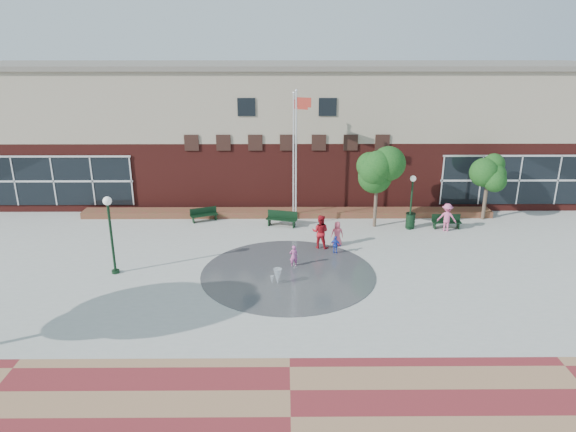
{
  "coord_description": "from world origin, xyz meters",
  "views": [
    {
      "loc": [
        -0.17,
        -19.52,
        10.63
      ],
      "look_at": [
        0.0,
        4.0,
        2.6
      ],
      "focal_mm": 32.0,
      "sensor_mm": 36.0,
      "label": 1
    }
  ],
  "objects_px": {
    "flagpole_right": "(294,151)",
    "child_splash": "(294,256)",
    "trash_can": "(410,221)",
    "bench_left": "(204,217)",
    "flagpole_left": "(297,153)"
  },
  "relations": [
    {
      "from": "bench_left",
      "to": "child_splash",
      "type": "distance_m",
      "value": 8.7
    },
    {
      "from": "flagpole_right",
      "to": "trash_can",
      "type": "xyz_separation_m",
      "value": [
        6.92,
        -1.56,
        -3.92
      ]
    },
    {
      "from": "trash_can",
      "to": "flagpole_left",
      "type": "bearing_deg",
      "value": 176.49
    },
    {
      "from": "flagpole_right",
      "to": "bench_left",
      "type": "relative_size",
      "value": 4.54
    },
    {
      "from": "flagpole_right",
      "to": "trash_can",
      "type": "distance_m",
      "value": 8.1
    },
    {
      "from": "flagpole_left",
      "to": "trash_can",
      "type": "distance_m",
      "value": 7.92
    },
    {
      "from": "bench_left",
      "to": "child_splash",
      "type": "height_order",
      "value": "child_splash"
    },
    {
      "from": "flagpole_left",
      "to": "trash_can",
      "type": "height_order",
      "value": "flagpole_left"
    },
    {
      "from": "flagpole_right",
      "to": "child_splash",
      "type": "xyz_separation_m",
      "value": [
        -0.15,
        -7.02,
        -3.84
      ]
    },
    {
      "from": "flagpole_right",
      "to": "trash_can",
      "type": "relative_size",
      "value": 8.3
    },
    {
      "from": "bench_left",
      "to": "trash_can",
      "type": "relative_size",
      "value": 1.83
    },
    {
      "from": "trash_can",
      "to": "flagpole_right",
      "type": "bearing_deg",
      "value": 167.28
    },
    {
      "from": "flagpole_left",
      "to": "flagpole_right",
      "type": "distance_m",
      "value": 1.16
    },
    {
      "from": "flagpole_right",
      "to": "trash_can",
      "type": "bearing_deg",
      "value": 12.23
    },
    {
      "from": "flagpole_left",
      "to": "flagpole_right",
      "type": "xyz_separation_m",
      "value": [
        -0.12,
        1.14,
        -0.12
      ]
    }
  ]
}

